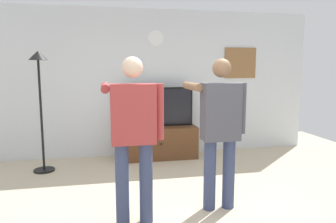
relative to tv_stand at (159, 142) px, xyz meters
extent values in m
cube|color=silver|center=(-0.16, 0.35, 1.06)|extent=(6.40, 0.10, 2.70)
cube|color=brown|center=(0.00, 0.00, 0.00)|extent=(1.37, 0.52, 0.58)
sphere|color=black|center=(0.00, -0.28, 0.03)|extent=(0.04, 0.04, 0.04)
cube|color=black|center=(0.00, 0.05, 0.64)|extent=(1.27, 0.06, 0.71)
cube|color=black|center=(0.00, 0.02, 0.64)|extent=(1.21, 0.01, 0.65)
cylinder|color=white|center=(0.00, 0.29, 1.89)|extent=(0.28, 0.03, 0.28)
cube|color=olive|center=(1.68, 0.30, 1.44)|extent=(0.65, 0.04, 0.59)
cylinder|color=black|center=(-1.92, -0.39, -0.27)|extent=(0.32, 0.32, 0.03)
cylinder|color=black|center=(-1.92, -0.39, 0.60)|extent=(0.04, 0.04, 1.72)
cone|color=black|center=(-1.92, -0.39, 1.53)|extent=(0.28, 0.28, 0.14)
cylinder|color=#384266|center=(-0.79, -2.37, 0.15)|extent=(0.14, 0.14, 0.87)
cylinder|color=#384266|center=(-0.54, -2.37, 0.15)|extent=(0.14, 0.14, 0.87)
cube|color=#A53838|center=(-0.66, -2.37, 0.88)|extent=(0.45, 0.22, 0.61)
sphere|color=beige|center=(-0.66, -2.37, 1.35)|extent=(0.21, 0.21, 0.21)
cylinder|color=#A53838|center=(-0.94, -2.08, 1.14)|extent=(0.09, 0.58, 0.09)
cube|color=white|center=(-0.94, -1.76, 1.14)|extent=(0.04, 0.12, 0.04)
cylinder|color=#A53838|center=(-0.39, -2.37, 0.90)|extent=(0.09, 0.09, 0.58)
cylinder|color=#384266|center=(0.22, -2.20, 0.12)|extent=(0.14, 0.14, 0.82)
cylinder|color=#384266|center=(0.45, -2.20, 0.12)|extent=(0.14, 0.14, 0.82)
cube|color=#4C4C56|center=(0.34, -2.20, 0.86)|extent=(0.42, 0.22, 0.65)
sphere|color=#8C6647|center=(0.34, -2.20, 1.34)|extent=(0.21, 0.21, 0.21)
cylinder|color=#8C6647|center=(0.08, -1.91, 1.13)|extent=(0.09, 0.58, 0.09)
cube|color=white|center=(0.08, -1.59, 1.13)|extent=(0.04, 0.12, 0.04)
cylinder|color=#4C4C56|center=(0.59, -2.20, 0.89)|extent=(0.09, 0.09, 0.58)
camera|label=1|loc=(-0.94, -5.50, 1.35)|focal=33.44mm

